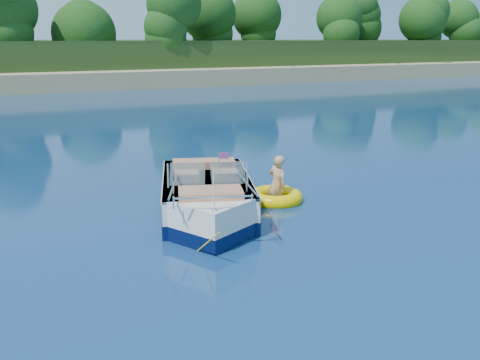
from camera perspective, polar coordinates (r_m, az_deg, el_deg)
The scene contains 6 objects.
ground at distance 12.66m, azimuth 1.07°, elevation -4.54°, with size 160.00×160.00×0.00m, color #0A1C49.
shoreline at distance 74.68m, azimuth -22.06°, elevation 11.33°, with size 170.00×59.00×6.00m.
treeline at distance 51.96m, azimuth -20.53°, elevation 15.45°, with size 150.00×7.12×8.19m.
motorboat at distance 13.02m, azimuth -3.50°, elevation -2.21°, with size 3.33×5.78×2.00m.
tow_tube at distance 14.30m, azimuth 3.78°, elevation -1.84°, with size 1.57×1.57×0.39m.
boy at distance 14.35m, azimuth 3.86°, elevation -2.21°, with size 0.60×0.39×1.65m, color tan.
Camera 1 is at (-5.40, -10.65, 4.20)m, focal length 40.00 mm.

